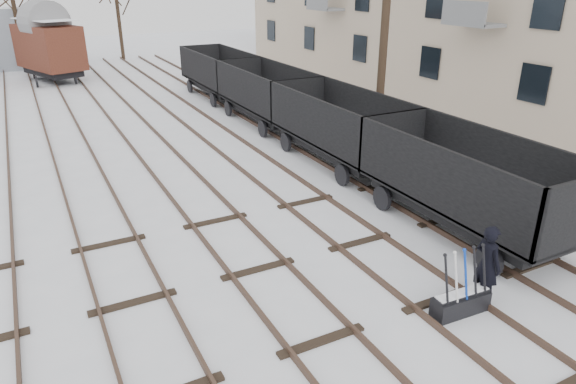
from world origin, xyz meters
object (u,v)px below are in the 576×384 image
worker (487,265)px  box_van_wagon (49,46)px  ground_frame (461,301)px  freight_wagon_a (465,196)px

worker → box_van_wagon: box_van_wagon is taller
box_van_wagon → worker: bearing=-99.2°
ground_frame → box_van_wagon: box_van_wagon is taller
freight_wagon_a → ground_frame: bearing=-135.0°
worker → freight_wagon_a: (2.16, 2.81, 0.10)m
ground_frame → box_van_wagon: bearing=102.2°
worker → ground_frame: bearing=100.4°
ground_frame → freight_wagon_a: bearing=47.8°
worker → freight_wagon_a: size_ratio=0.28×
worker → box_van_wagon: size_ratio=0.31×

